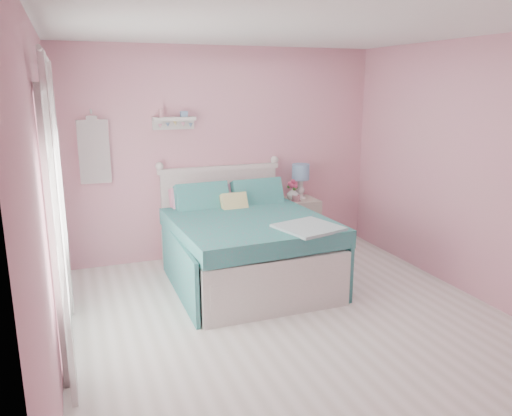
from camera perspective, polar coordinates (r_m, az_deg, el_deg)
floor at (r=4.67m, az=4.83°, el=-13.42°), size 4.50×4.50×0.00m
room_shell at (r=4.19m, az=5.27°, el=6.21°), size 4.50×4.50×4.50m
bed at (r=5.56m, az=-1.31°, el=-4.35°), size 1.65×2.03×1.15m
nightstand at (r=6.60m, az=4.75°, el=-1.89°), size 0.48×0.47×0.69m
table_lamp at (r=6.51m, az=5.12°, el=3.84°), size 0.22×0.22×0.45m
vase at (r=6.46m, az=4.23°, el=1.68°), size 0.17×0.17×0.17m
teacup at (r=6.38m, az=4.61°, el=1.14°), size 0.10×0.10×0.08m
roses at (r=6.43m, az=4.25°, el=2.72°), size 0.14×0.11×0.12m
wall_shelf at (r=6.06m, az=-9.40°, el=9.89°), size 0.50×0.15×0.25m
hanging_dress at (r=5.97m, az=-18.01°, el=6.11°), size 0.34×0.03×0.72m
french_door at (r=4.27m, az=-22.03°, el=-1.58°), size 0.04×1.32×2.16m
curtain_near at (r=3.53m, az=-21.56°, el=-2.91°), size 0.04×0.40×2.32m
curtain_far at (r=4.98m, az=-21.44°, el=1.81°), size 0.04×0.40×2.32m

